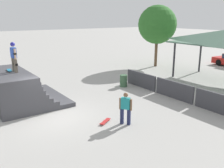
# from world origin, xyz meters

# --- Properties ---
(ground_plane) EXTENTS (160.00, 160.00, 0.00)m
(ground_plane) POSITION_xyz_m (0.00, 0.00, 0.00)
(ground_plane) COLOR #A3A09B
(quarter_pipe_ramp) EXTENTS (4.67, 3.86, 1.91)m
(quarter_pipe_ramp) POSITION_xyz_m (-3.05, -0.91, 0.84)
(quarter_pipe_ramp) COLOR #424247
(quarter_pipe_ramp) RESTS_ON ground
(skater_on_deck) EXTENTS (0.70, 0.24, 1.64)m
(skater_on_deck) POSITION_xyz_m (-2.83, -0.92, 2.86)
(skater_on_deck) COLOR #6B6051
(skater_on_deck) RESTS_ON quarter_pipe_ramp
(skateboard_on_deck) EXTENTS (0.84, 0.29, 0.09)m
(skateboard_on_deck) POSITION_xyz_m (-3.23, -1.14, 1.97)
(skateboard_on_deck) COLOR red
(skateboard_on_deck) RESTS_ON quarter_pipe_ramp
(bystander_walking) EXTENTS (0.56, 0.43, 1.54)m
(bystander_walking) POSITION_xyz_m (2.75, 2.46, 0.86)
(bystander_walking) COLOR #1E2347
(bystander_walking) RESTS_ON ground
(skateboard_on_ground) EXTENTS (0.60, 0.82, 0.09)m
(skateboard_on_ground) POSITION_xyz_m (2.07, 1.76, 0.06)
(skateboard_on_ground) COLOR red
(skateboard_on_ground) RESTS_ON ground
(barrier_fence) EXTENTS (9.01, 0.12, 1.05)m
(barrier_fence) POSITION_xyz_m (1.41, 7.27, 0.53)
(barrier_fence) COLOR #3D3D42
(barrier_fence) RESTS_ON ground
(tree_beside_pavilion) EXTENTS (3.73, 3.73, 5.97)m
(tree_beside_pavilion) POSITION_xyz_m (-6.67, 13.61, 4.10)
(tree_beside_pavilion) COLOR brown
(tree_beside_pavilion) RESTS_ON ground
(trash_bin) EXTENTS (0.52, 0.52, 0.85)m
(trash_bin) POSITION_xyz_m (-2.46, 6.33, 0.42)
(trash_bin) COLOR #385B3D
(trash_bin) RESTS_ON ground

